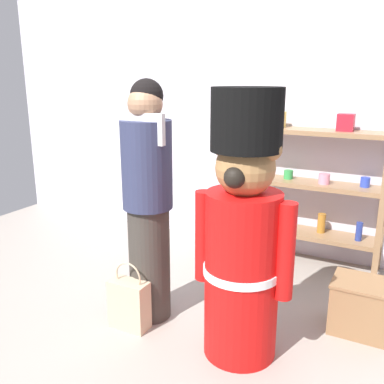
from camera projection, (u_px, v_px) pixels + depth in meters
The scene contains 7 objects.
ground_plane at pixel (141, 364), 2.61m from camera, with size 6.40×6.40×0.00m, color #9E9389.
back_wall at pixel (265, 119), 4.14m from camera, with size 6.40×0.12×2.60m, color silver.
merchandise_shelf at pixel (305, 180), 3.87m from camera, with size 1.39×0.35×1.58m.
teddy_bear_guard at pixel (243, 236), 2.53m from camera, with size 0.63×0.47×1.65m.
person_shopper at pixel (148, 199), 2.92m from camera, with size 0.36×0.34×1.69m.
shopping_bag at pixel (129, 303), 2.95m from camera, with size 0.28×0.14×0.49m.
display_crate at pixel (362, 307), 2.90m from camera, with size 0.42×0.33×0.37m.
Camera 1 is at (1.32, -1.83, 1.71)m, focal length 39.77 mm.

